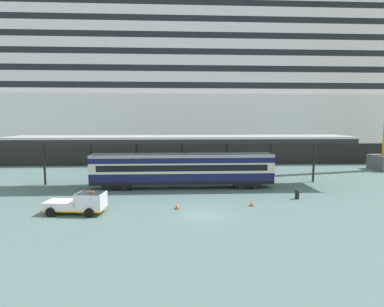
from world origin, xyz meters
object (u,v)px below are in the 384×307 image
(cruise_ship, at_px, (204,94))
(quay_bollard, at_px, (297,194))
(traffic_cone_near, at_px, (177,206))
(traffic_cone_mid, at_px, (252,202))
(service_truck, at_px, (81,203))
(train_carriage, at_px, (183,169))

(cruise_ship, bearing_deg, quay_bollard, -81.67)
(cruise_ship, distance_m, quay_bollard, 43.40)
(traffic_cone_near, relative_size, traffic_cone_mid, 0.94)
(quay_bollard, bearing_deg, service_truck, -168.76)
(cruise_ship, relative_size, traffic_cone_mid, 227.46)
(traffic_cone_near, distance_m, quay_bollard, 12.79)
(traffic_cone_near, bearing_deg, train_carriage, 85.31)
(service_truck, relative_size, traffic_cone_mid, 7.64)
(train_carriage, relative_size, traffic_cone_mid, 30.28)
(service_truck, height_order, traffic_cone_mid, service_truck)
(quay_bollard, bearing_deg, traffic_cone_near, -166.04)
(service_truck, bearing_deg, traffic_cone_mid, 6.34)
(cruise_ship, distance_m, traffic_cone_mid, 45.34)
(service_truck, height_order, quay_bollard, service_truck)
(train_carriage, distance_m, traffic_cone_near, 9.18)
(service_truck, bearing_deg, quay_bollard, 11.24)
(cruise_ship, relative_size, traffic_cone_near, 240.88)
(traffic_cone_near, relative_size, quay_bollard, 0.69)
(cruise_ship, height_order, traffic_cone_mid, cruise_ship)
(cruise_ship, distance_m, traffic_cone_near, 46.44)
(cruise_ship, xyz_separation_m, train_carriage, (-5.70, -35.04, -11.48))
(train_carriage, xyz_separation_m, traffic_cone_mid, (6.36, -8.26, -1.96))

